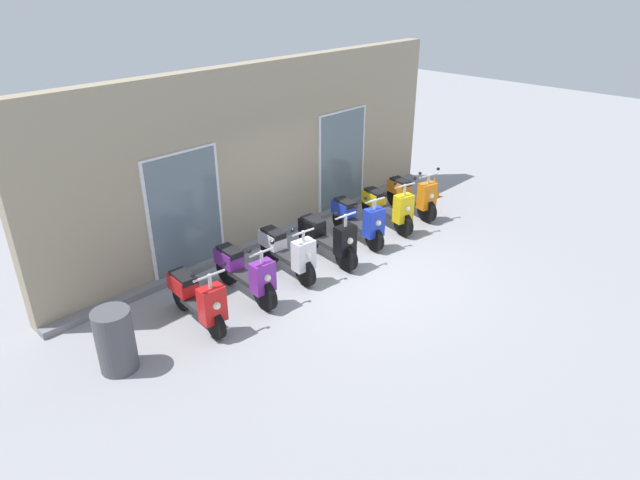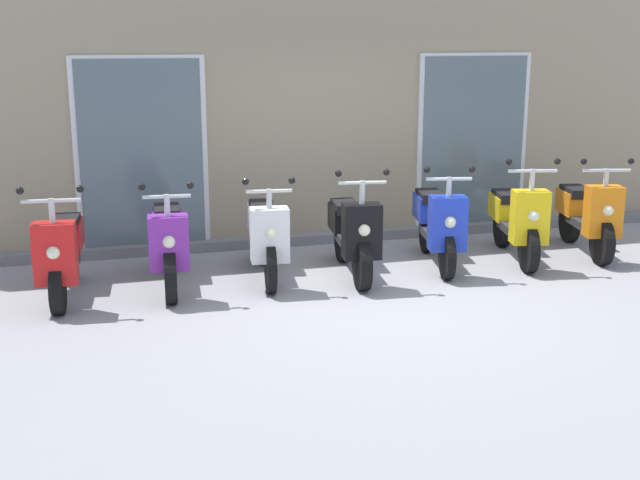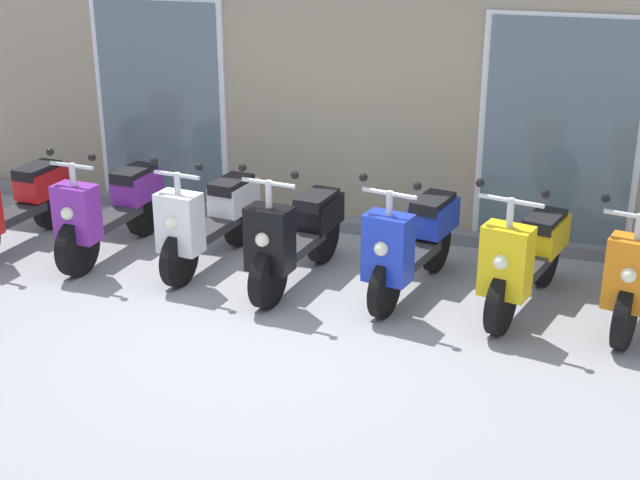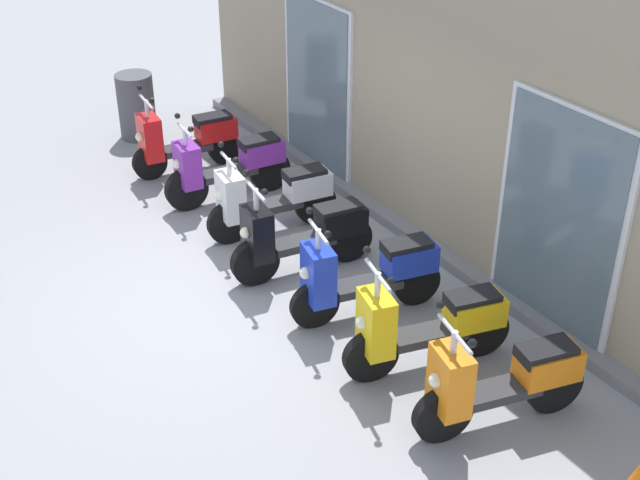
% 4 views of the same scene
% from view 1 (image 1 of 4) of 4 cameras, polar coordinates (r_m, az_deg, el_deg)
% --- Properties ---
extents(ground_plane, '(40.00, 40.00, 0.00)m').
position_cam_1_polar(ground_plane, '(10.29, 4.15, -3.44)').
color(ground_plane, '#939399').
extents(storefront_facade, '(9.78, 0.50, 3.54)m').
position_cam_1_polar(storefront_facade, '(11.21, -5.48, 8.59)').
color(storefront_facade, gray).
rests_on(storefront_facade, ground_plane).
extents(scooter_red, '(0.59, 1.50, 1.20)m').
position_cam_1_polar(scooter_red, '(8.87, -12.51, -5.85)').
color(scooter_red, black).
rests_on(scooter_red, ground_plane).
extents(scooter_purple, '(0.52, 1.66, 1.18)m').
position_cam_1_polar(scooter_purple, '(9.45, -7.75, -3.29)').
color(scooter_purple, black).
rests_on(scooter_purple, ground_plane).
extents(scooter_white, '(0.56, 1.60, 1.17)m').
position_cam_1_polar(scooter_white, '(10.05, -3.41, -1.11)').
color(scooter_white, black).
rests_on(scooter_white, ground_plane).
extents(scooter_black, '(0.57, 1.64, 1.23)m').
position_cam_1_polar(scooter_black, '(10.54, 0.78, 0.22)').
color(scooter_black, black).
rests_on(scooter_black, ground_plane).
extents(scooter_blue, '(0.66, 1.59, 1.20)m').
position_cam_1_polar(scooter_blue, '(11.29, 3.93, 2.17)').
color(scooter_blue, black).
rests_on(scooter_blue, ground_plane).
extents(scooter_yellow, '(0.72, 1.62, 1.25)m').
position_cam_1_polar(scooter_yellow, '(12.01, 6.96, 3.41)').
color(scooter_yellow, black).
rests_on(scooter_yellow, ground_plane).
extents(scooter_orange, '(0.70, 1.56, 1.20)m').
position_cam_1_polar(scooter_orange, '(12.73, 9.43, 4.60)').
color(scooter_orange, black).
rests_on(scooter_orange, ground_plane).
extents(trash_bin, '(0.52, 0.52, 0.94)m').
position_cam_1_polar(trash_bin, '(8.25, -20.30, -9.66)').
color(trash_bin, '#4C4C51').
rests_on(trash_bin, ground_plane).
extents(traffic_cone, '(0.32, 0.32, 0.52)m').
position_cam_1_polar(traffic_cone, '(13.91, 11.64, 5.37)').
color(traffic_cone, orange).
rests_on(traffic_cone, ground_plane).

